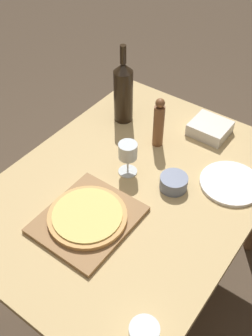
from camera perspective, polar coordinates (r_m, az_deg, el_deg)
ground_plane at (r=2.19m, az=0.65°, el=-16.10°), size 12.00×12.00×0.00m
dining_table at (r=1.66m, az=0.83°, el=-4.78°), size 0.96×1.29×0.75m
cutting_board at (r=1.46m, az=-5.57°, el=-7.45°), size 0.31×0.36×0.02m
pizza at (r=1.45m, az=-5.62°, el=-6.95°), size 0.29×0.29×0.02m
wine_bottle at (r=1.83m, az=-0.39°, el=11.04°), size 0.09×0.09×0.38m
pepper_mill at (r=1.70m, az=4.77°, el=6.48°), size 0.05×0.05×0.24m
wine_glass at (r=1.56m, az=0.27°, el=2.26°), size 0.08×0.08×0.15m
small_bowl at (r=1.57m, az=6.93°, el=-2.10°), size 0.11×0.11×0.06m
drinking_tumbler at (r=1.19m, az=2.62°, el=-23.23°), size 0.09×0.09×0.10m
dinner_plate at (r=1.64m, az=14.97°, el=-2.13°), size 0.25×0.25×0.01m
food_container at (r=1.85m, az=12.08°, el=5.65°), size 0.17×0.16×0.06m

